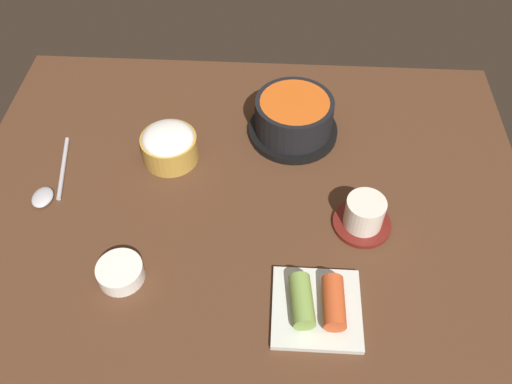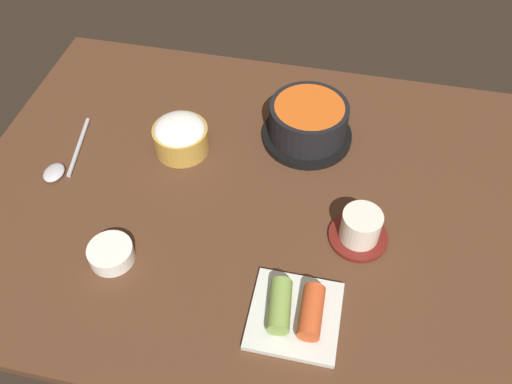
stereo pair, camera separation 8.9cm
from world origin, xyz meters
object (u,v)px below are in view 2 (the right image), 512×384
stone_pot (308,123)px  kimchi_plate (295,312)px  side_bowl_near (111,253)px  spoon (62,164)px  rice_bowl (181,135)px  tea_cup_with_saucer (360,228)px

stone_pot → kimchi_plate: size_ratio=1.30×
side_bowl_near → spoon: (-16.72, 16.95, -0.92)cm
rice_bowl → side_bowl_near: bearing=-97.9°
rice_bowl → side_bowl_near: 26.32cm
rice_bowl → kimchi_plate: 40.12cm
tea_cup_with_saucer → kimchi_plate: (-7.88, -16.19, -1.23)cm
kimchi_plate → spoon: kimchi_plate is taller
side_bowl_near → spoon: bearing=134.6°
rice_bowl → kimchi_plate: bearing=-48.4°
kimchi_plate → spoon: bearing=156.0°
kimchi_plate → spoon: size_ratio=0.77×
stone_pot → side_bowl_near: 42.93cm
rice_bowl → spoon: bearing=-156.0°
kimchi_plate → rice_bowl: bearing=131.6°
stone_pot → spoon: 46.32cm
tea_cup_with_saucer → spoon: tea_cup_with_saucer is taller
kimchi_plate → spoon: 51.40cm
kimchi_plate → side_bowl_near: size_ratio=1.84×
stone_pot → spoon: stone_pot is taller
stone_pot → spoon: (-42.98, -16.91, -3.39)cm
tea_cup_with_saucer → kimchi_plate: tea_cup_with_saucer is taller
stone_pot → spoon: size_ratio=1.00×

